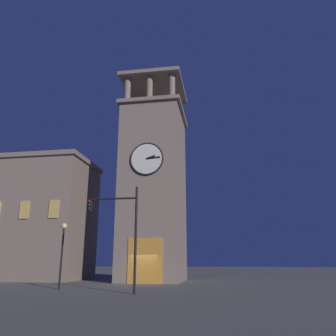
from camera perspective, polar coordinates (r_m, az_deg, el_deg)
name	(u,v)px	position (r m, az deg, el deg)	size (l,w,h in m)	color
ground_plane	(143,284)	(31.11, -4.33, -19.19)	(200.00, 200.00, 0.00)	#56544F
clocktower	(154,187)	(35.66, -2.40, -3.35)	(6.63, 8.07, 24.62)	gray
adjacent_wing_building	(6,219)	(42.82, -26.01, -7.88)	(19.51, 8.50, 13.13)	gray
traffic_signal_near	(121,224)	(21.90, -7.98, -9.49)	(3.35, 0.41, 6.66)	black
street_lamp	(63,242)	(26.34, -17.56, -11.97)	(0.44, 0.44, 4.69)	black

